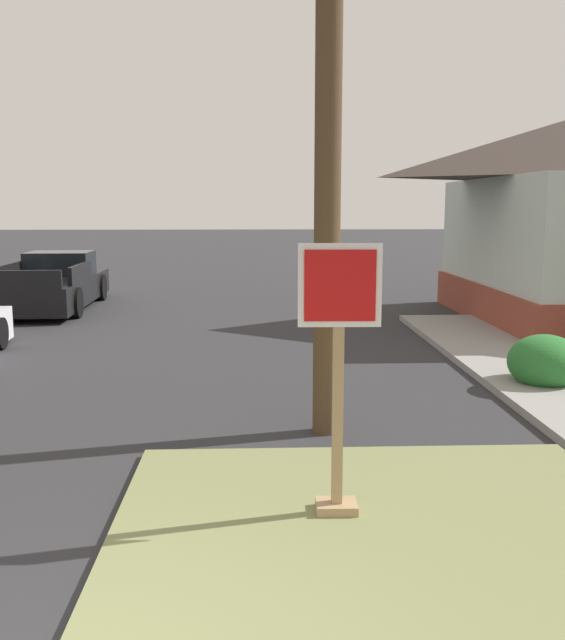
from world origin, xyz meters
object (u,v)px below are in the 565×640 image
manhole_cover (180,471)px  pickup_truck_black (55,285)px  utility_pole (329,44)px  stop_sign (338,386)px

manhole_cover → pickup_truck_black: size_ratio=0.13×
manhole_cover → utility_pole: 4.97m
stop_sign → utility_pole: (0.14, 2.44, 3.31)m
stop_sign → utility_pole: bearing=86.6°
manhole_cover → utility_pole: size_ratio=0.08×
pickup_truck_black → utility_pole: size_ratio=0.64×
stop_sign → manhole_cover: 2.26m
utility_pole → manhole_cover: bearing=-142.6°
stop_sign → utility_pole: 4.11m
stop_sign → pickup_truck_black: stop_sign is taller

